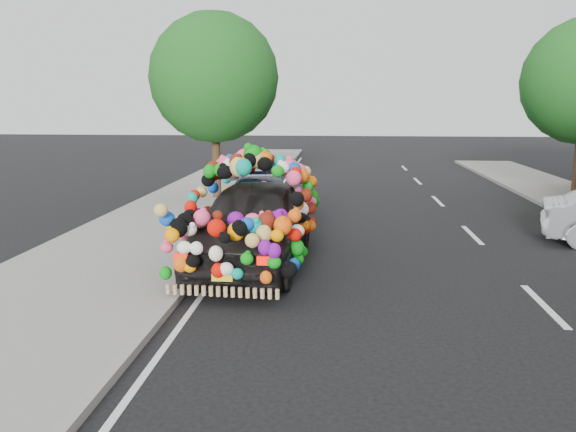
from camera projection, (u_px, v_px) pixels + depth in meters
The scene contains 7 objects.
ground at pixel (320, 299), 9.34m from camera, with size 100.00×100.00×0.00m, color black.
sidewalk at pixel (72, 288), 9.71m from camera, with size 4.00×60.00×0.12m, color gray.
kerb at pixel (182, 291), 9.54m from camera, with size 0.15×60.00×0.13m, color gray.
lane_markings at pixel (544, 305), 9.02m from camera, with size 6.00×50.00×0.01m, color silver, non-canonical shape.
tree_near_sidewalk at pixel (214, 78), 18.17m from camera, with size 4.20×4.20×6.13m.
plush_art_car at pixel (253, 205), 11.19m from camera, with size 2.59×5.24×2.33m.
navy_sedan at pixel (261, 206), 14.03m from camera, with size 1.89×4.64×1.35m, color black.
Camera 1 is at (0.27, -8.91, 3.18)m, focal length 35.00 mm.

